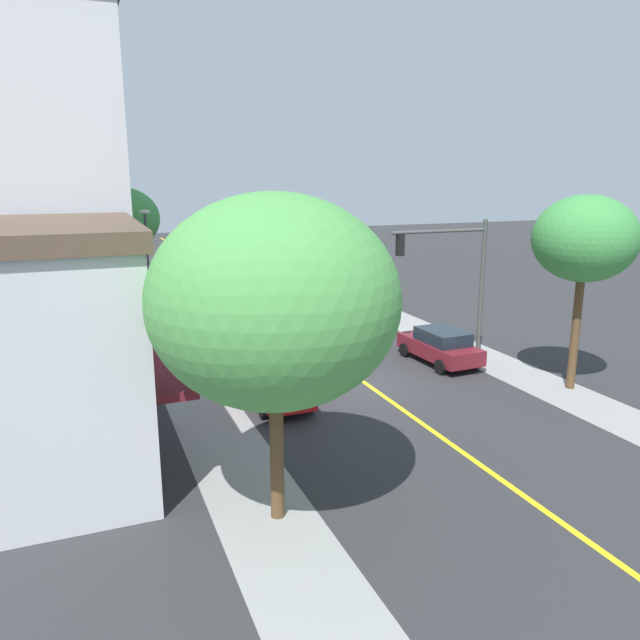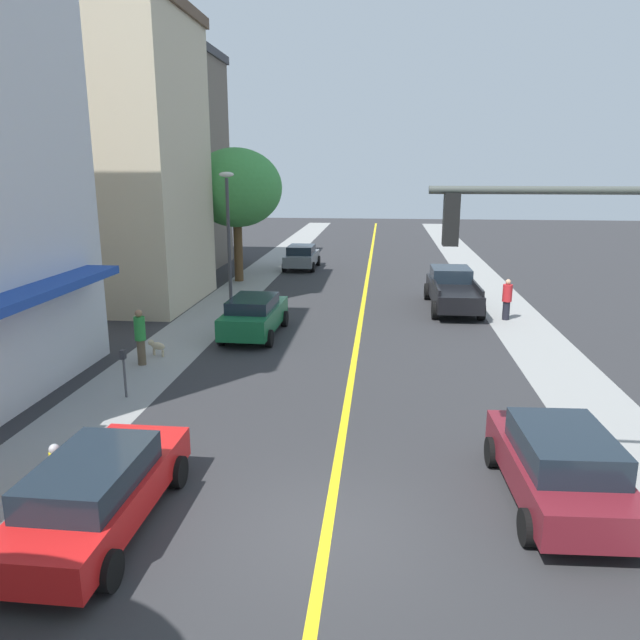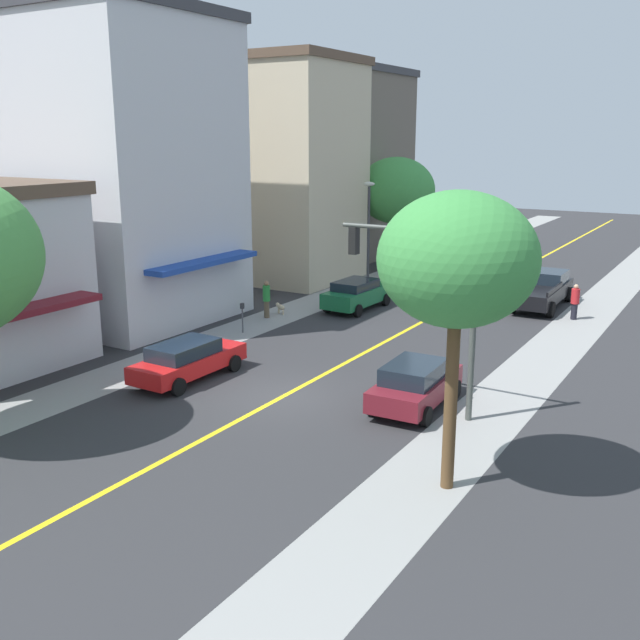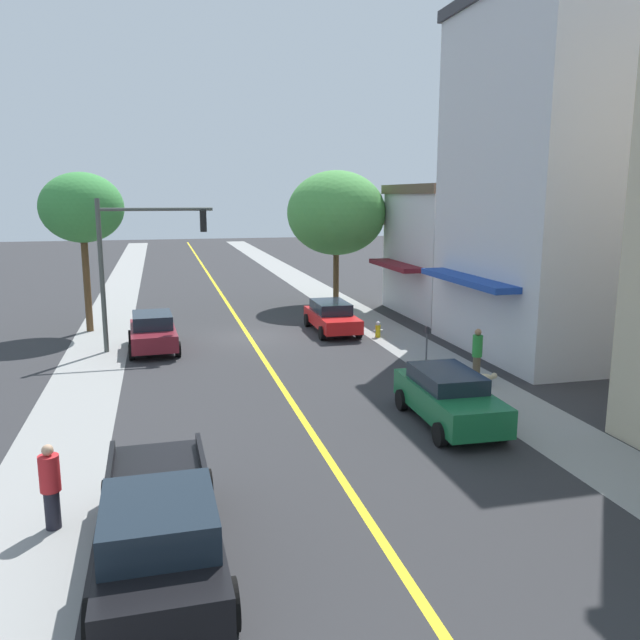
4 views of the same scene
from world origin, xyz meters
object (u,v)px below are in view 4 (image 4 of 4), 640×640
object	(u,v)px
street_tree_left_far	(82,208)
pedestrian_green_shirt	(477,353)
traffic_light_mast	(136,250)
red_sedan_left_curb	(332,316)
street_tree_left_near	(336,213)
fire_hydrant	(378,329)
small_dog	(486,378)
green_sedan_left_curb	(448,396)
black_pickup_truck	(159,524)
pedestrian_red_shirt	(50,485)
maroon_sedan_right_curb	(153,331)
parking_meter	(427,339)

from	to	relation	value
street_tree_left_far	pedestrian_green_shirt	bearing A→B (deg)	139.52
traffic_light_mast	red_sedan_left_curb	size ratio (longest dim) A/B	1.34
traffic_light_mast	pedestrian_green_shirt	size ratio (longest dim) A/B	3.43
street_tree_left_near	red_sedan_left_curb	bearing A→B (deg)	73.06
fire_hydrant	small_dog	bearing A→B (deg)	96.73
green_sedan_left_curb	black_pickup_truck	world-z (taller)	black_pickup_truck
street_tree_left_near	traffic_light_mast	xyz separation A→B (m)	(11.17, 9.21, -1.21)
green_sedan_left_curb	pedestrian_red_shirt	world-z (taller)	pedestrian_red_shirt
street_tree_left_far	pedestrian_red_shirt	world-z (taller)	street_tree_left_far
street_tree_left_near	maroon_sedan_right_curb	xyz separation A→B (m)	(10.65, 9.36, -4.64)
fire_hydrant	green_sedan_left_curb	distance (m)	11.52
street_tree_left_far	green_sedan_left_curb	size ratio (longest dim) A/B	1.65
traffic_light_mast	small_dog	size ratio (longest dim) A/B	8.93
fire_hydrant	black_pickup_truck	xyz separation A→B (m)	(9.89, 17.00, 0.52)
parking_meter	maroon_sedan_right_curb	size ratio (longest dim) A/B	0.32
street_tree_left_near	parking_meter	xyz separation A→B (m)	(0.10, 13.89, -4.54)
street_tree_left_near	pedestrian_red_shirt	distance (m)	27.68
black_pickup_truck	small_dog	distance (m)	13.86
street_tree_left_far	fire_hydrant	bearing A→B (deg)	160.20
black_pickup_truck	pedestrian_green_shirt	distance (m)	14.60
street_tree_left_near	maroon_sedan_right_curb	distance (m)	14.92
street_tree_left_far	small_dog	size ratio (longest dim) A/B	10.60
traffic_light_mast	small_dog	world-z (taller)	traffic_light_mast
maroon_sedan_right_curb	small_dog	bearing A→B (deg)	50.40
green_sedan_left_curb	small_dog	world-z (taller)	green_sedan_left_curb
street_tree_left_far	pedestrian_green_shirt	xyz separation A→B (m)	(-14.25, 12.16, -4.90)
red_sedan_left_curb	pedestrian_green_shirt	size ratio (longest dim) A/B	2.56
fire_hydrant	green_sedan_left_curb	xyz separation A→B (m)	(1.81, 11.37, 0.45)
parking_meter	black_pickup_truck	world-z (taller)	black_pickup_truck
traffic_light_mast	black_pickup_truck	distance (m)	17.45
street_tree_left_near	traffic_light_mast	size ratio (longest dim) A/B	1.24
black_pickup_truck	small_dog	xyz separation A→B (m)	(-10.89, -8.57, -0.53)
fire_hydrant	small_dog	xyz separation A→B (m)	(-0.99, 8.43, -0.02)
fire_hydrant	traffic_light_mast	bearing A→B (deg)	-0.60
traffic_light_mast	pedestrian_green_shirt	world-z (taller)	traffic_light_mast
street_tree_left_near	small_dog	world-z (taller)	street_tree_left_near
pedestrian_red_shirt	small_dog	size ratio (longest dim) A/B	2.46
pedestrian_green_shirt	pedestrian_red_shirt	size ratio (longest dim) A/B	1.06
traffic_light_mast	green_sedan_left_curb	world-z (taller)	traffic_light_mast
red_sedan_left_curb	fire_hydrant	bearing A→B (deg)	46.47
street_tree_left_near	fire_hydrant	xyz separation A→B (m)	(0.55, 9.32, -5.08)
pedestrian_green_shirt	pedestrian_red_shirt	world-z (taller)	pedestrian_green_shirt
pedestrian_green_shirt	small_dog	distance (m)	1.19
street_tree_left_near	fire_hydrant	bearing A→B (deg)	86.63
fire_hydrant	red_sedan_left_curb	distance (m)	2.49
street_tree_left_far	parking_meter	bearing A→B (deg)	145.60
parking_meter	green_sedan_left_curb	world-z (taller)	green_sedan_left_curb
fire_hydrant	pedestrian_green_shirt	xyz separation A→B (m)	(-1.14, 7.44, 0.62)
maroon_sedan_right_curb	pedestrian_red_shirt	distance (m)	15.04
parking_meter	pedestrian_green_shirt	xyz separation A→B (m)	(-0.69, 2.87, 0.07)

